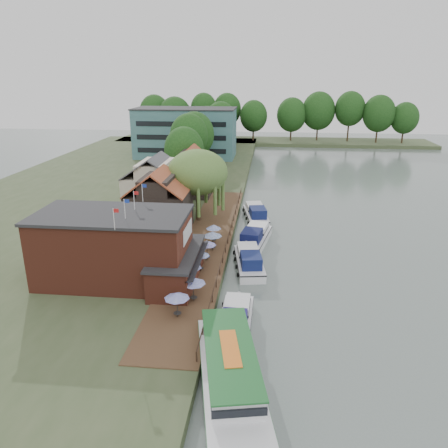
{
  "coord_description": "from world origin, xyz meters",
  "views": [
    {
      "loc": [
        -0.38,
        -41.05,
        21.49
      ],
      "look_at": [
        -6.0,
        12.0,
        3.0
      ],
      "focal_mm": 35.0,
      "sensor_mm": 36.0,
      "label": 1
    }
  ],
  "objects_px": {
    "umbrella_4": "(207,250)",
    "umbrella_0": "(177,305)",
    "pub": "(133,247)",
    "cruiser_2": "(255,235)",
    "cottage_b": "(156,183)",
    "willow": "(198,186)",
    "umbrella_2": "(191,273)",
    "cruiser_3": "(256,212)",
    "cottage_c": "(191,171)",
    "cruiser_1": "(249,258)",
    "cruiser_0": "(236,317)",
    "cottage_a": "(159,201)",
    "swan": "(232,363)",
    "tour_boat": "(231,373)",
    "umbrella_6": "(214,233)",
    "hotel_block": "(186,132)",
    "umbrella_3": "(200,261)",
    "umbrella_5": "(213,241)",
    "umbrella_1": "(193,290)"
  },
  "relations": [
    {
      "from": "cottage_c",
      "to": "cruiser_3",
      "type": "height_order",
      "value": "cottage_c"
    },
    {
      "from": "umbrella_0",
      "to": "umbrella_5",
      "type": "height_order",
      "value": "same"
    },
    {
      "from": "swan",
      "to": "tour_boat",
      "type": "bearing_deg",
      "value": -85.96
    },
    {
      "from": "hotel_block",
      "to": "umbrella_3",
      "type": "height_order",
      "value": "hotel_block"
    },
    {
      "from": "umbrella_1",
      "to": "umbrella_2",
      "type": "distance_m",
      "value": 3.51
    },
    {
      "from": "umbrella_0",
      "to": "cruiser_2",
      "type": "bearing_deg",
      "value": 73.95
    },
    {
      "from": "cottage_b",
      "to": "umbrella_4",
      "type": "xyz_separation_m",
      "value": [
        10.82,
        -19.29,
        -2.96
      ]
    },
    {
      "from": "cottage_a",
      "to": "cruiser_1",
      "type": "xyz_separation_m",
      "value": [
        12.63,
        -8.59,
        -4.03
      ]
    },
    {
      "from": "umbrella_3",
      "to": "cottage_c",
      "type": "bearing_deg",
      "value": 101.75
    },
    {
      "from": "cottage_c",
      "to": "cruiser_3",
      "type": "distance_m",
      "value": 15.87
    },
    {
      "from": "pub",
      "to": "cruiser_2",
      "type": "height_order",
      "value": "pub"
    },
    {
      "from": "willow",
      "to": "tour_boat",
      "type": "height_order",
      "value": "willow"
    },
    {
      "from": "umbrella_2",
      "to": "cruiser_0",
      "type": "height_order",
      "value": "umbrella_2"
    },
    {
      "from": "willow",
      "to": "umbrella_5",
      "type": "distance_m",
      "value": 12.52
    },
    {
      "from": "cottage_c",
      "to": "umbrella_6",
      "type": "relative_size",
      "value": 3.58
    },
    {
      "from": "cottage_a",
      "to": "umbrella_0",
      "type": "bearing_deg",
      "value": -72.32
    },
    {
      "from": "cottage_a",
      "to": "umbrella_5",
      "type": "xyz_separation_m",
      "value": [
        8.07,
        -6.34,
        -2.96
      ]
    },
    {
      "from": "umbrella_5",
      "to": "cruiser_2",
      "type": "bearing_deg",
      "value": 47.22
    },
    {
      "from": "cottage_b",
      "to": "willow",
      "type": "relative_size",
      "value": 0.92
    },
    {
      "from": "umbrella_1",
      "to": "cottage_c",
      "type": "bearing_deg",
      "value": 100.32
    },
    {
      "from": "cruiser_0",
      "to": "umbrella_4",
      "type": "bearing_deg",
      "value": 109.85
    },
    {
      "from": "cruiser_3",
      "to": "tour_boat",
      "type": "distance_m",
      "value": 38.92
    },
    {
      "from": "umbrella_0",
      "to": "swan",
      "type": "bearing_deg",
      "value": -42.81
    },
    {
      "from": "umbrella_6",
      "to": "cruiser_1",
      "type": "xyz_separation_m",
      "value": [
        4.76,
        -4.85,
        -1.07
      ]
    },
    {
      "from": "umbrella_4",
      "to": "umbrella_0",
      "type": "bearing_deg",
      "value": -93.81
    },
    {
      "from": "umbrella_3",
      "to": "cruiser_1",
      "type": "xyz_separation_m",
      "value": [
        5.11,
        3.8,
        -1.07
      ]
    },
    {
      "from": "hotel_block",
      "to": "cottage_c",
      "type": "distance_m",
      "value": 37.9
    },
    {
      "from": "umbrella_4",
      "to": "cruiser_3",
      "type": "distance_m",
      "value": 19.1
    },
    {
      "from": "tour_boat",
      "to": "hotel_block",
      "type": "bearing_deg",
      "value": 91.38
    },
    {
      "from": "umbrella_2",
      "to": "cruiser_3",
      "type": "distance_m",
      "value": 25.31
    },
    {
      "from": "tour_boat",
      "to": "umbrella_1",
      "type": "bearing_deg",
      "value": 101.3
    },
    {
      "from": "cruiser_3",
      "to": "cruiser_0",
      "type": "bearing_deg",
      "value": -101.59
    },
    {
      "from": "umbrella_0",
      "to": "swan",
      "type": "xyz_separation_m",
      "value": [
        5.26,
        -4.87,
        -2.07
      ]
    },
    {
      "from": "umbrella_6",
      "to": "willow",
      "type": "bearing_deg",
      "value": 111.09
    },
    {
      "from": "umbrella_0",
      "to": "tour_boat",
      "type": "height_order",
      "value": "umbrella_0"
    },
    {
      "from": "umbrella_4",
      "to": "swan",
      "type": "xyz_separation_m",
      "value": [
        4.42,
        -17.48,
        -2.07
      ]
    },
    {
      "from": "willow",
      "to": "umbrella_2",
      "type": "relative_size",
      "value": 4.39
    },
    {
      "from": "cruiser_2",
      "to": "umbrella_2",
      "type": "bearing_deg",
      "value": -102.14
    },
    {
      "from": "umbrella_6",
      "to": "umbrella_5",
      "type": "bearing_deg",
      "value": -85.61
    },
    {
      "from": "cruiser_0",
      "to": "cruiser_3",
      "type": "relative_size",
      "value": 0.94
    },
    {
      "from": "umbrella_6",
      "to": "umbrella_0",
      "type": "bearing_deg",
      "value": -92.83
    },
    {
      "from": "cruiser_0",
      "to": "cruiser_3",
      "type": "height_order",
      "value": "cruiser_3"
    },
    {
      "from": "cottage_c",
      "to": "cruiser_1",
      "type": "bearing_deg",
      "value": -67.14
    },
    {
      "from": "pub",
      "to": "umbrella_6",
      "type": "relative_size",
      "value": 8.42
    },
    {
      "from": "cruiser_1",
      "to": "cruiser_3",
      "type": "distance_m",
      "value": 17.72
    },
    {
      "from": "willow",
      "to": "umbrella_0",
      "type": "relative_size",
      "value": 4.39
    },
    {
      "from": "umbrella_6",
      "to": "umbrella_3",
      "type": "bearing_deg",
      "value": -92.28
    },
    {
      "from": "pub",
      "to": "cottage_b",
      "type": "bearing_deg",
      "value": 99.09
    },
    {
      "from": "cottage_b",
      "to": "cruiser_3",
      "type": "xyz_separation_m",
      "value": [
        15.77,
        -0.87,
        -4.0
      ]
    },
    {
      "from": "umbrella_5",
      "to": "cruiser_1",
      "type": "xyz_separation_m",
      "value": [
        4.56,
        -2.25,
        -1.07
      ]
    }
  ]
}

